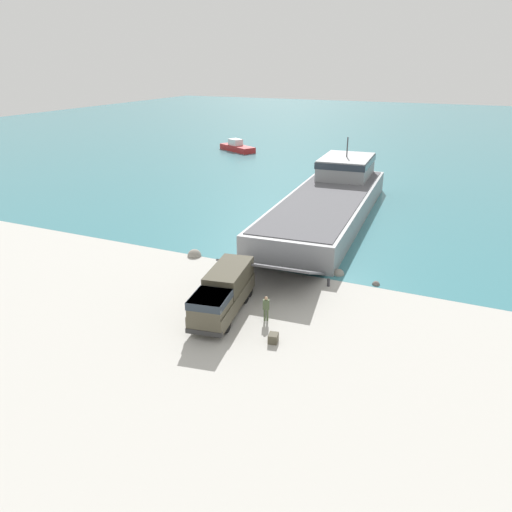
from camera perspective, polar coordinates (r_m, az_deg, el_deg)
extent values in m
plane|color=#B7B5AD|center=(36.35, -3.32, -4.98)|extent=(240.00, 240.00, 0.00)
cube|color=teal|center=(127.16, 17.98, 13.22)|extent=(240.00, 180.00, 0.01)
cube|color=gray|center=(54.74, 8.00, 5.46)|extent=(10.50, 30.80, 2.46)
cube|color=#56565B|center=(54.40, 8.07, 6.74)|extent=(9.75, 29.54, 0.08)
cube|color=gray|center=(64.08, 10.25, 9.98)|extent=(6.43, 8.88, 2.53)
cube|color=#28333D|center=(63.94, 10.29, 10.63)|extent=(6.60, 8.97, 0.76)
cylinder|color=#3F3F42|center=(63.64, 10.40, 12.16)|extent=(0.16, 0.16, 2.40)
cube|color=#56565B|center=(38.40, 1.97, -1.27)|extent=(7.46, 6.00, 2.42)
cube|color=#4C4738|center=(34.11, -3.75, -5.05)|extent=(3.60, 8.02, 1.07)
cube|color=#4C4738|center=(31.50, -5.28, -5.37)|extent=(2.60, 2.96, 1.00)
cube|color=#28333D|center=(31.39, -5.29, -4.96)|extent=(2.67, 3.00, 0.50)
cube|color=#413C2E|center=(34.72, -3.11, -2.32)|extent=(3.03, 5.22, 1.35)
cube|color=#2D2D2D|center=(31.17, -5.97, -8.68)|extent=(2.38, 0.64, 0.32)
cylinder|color=black|center=(31.98, -3.51, -7.59)|extent=(0.62, 1.38, 1.33)
cylinder|color=black|center=(32.56, -6.67, -7.14)|extent=(0.62, 1.38, 1.33)
cylinder|color=black|center=(35.57, -1.36, -4.38)|extent=(0.62, 1.38, 1.33)
cylinder|color=black|center=(36.09, -4.22, -4.03)|extent=(0.62, 1.38, 1.33)
cylinder|color=black|center=(36.52, -0.87, -3.65)|extent=(0.62, 1.38, 1.33)
cylinder|color=black|center=(37.03, -3.67, -3.32)|extent=(0.62, 1.38, 1.33)
cylinder|color=#475638|center=(33.31, 1.31, -6.74)|extent=(0.14, 0.14, 0.86)
cylinder|color=#475638|center=(33.31, 1.00, -6.73)|extent=(0.14, 0.14, 0.86)
cube|color=#475638|center=(32.95, 1.17, -5.55)|extent=(0.50, 0.39, 0.68)
sphere|color=tan|center=(32.75, 1.17, -4.84)|extent=(0.23, 0.23, 0.23)
cube|color=#B22323|center=(96.76, -2.14, 12.21)|extent=(8.43, 6.22, 1.04)
cube|color=silver|center=(97.09, -2.36, 12.88)|extent=(3.03, 2.79, 1.14)
cylinder|color=#333338|center=(38.65, 8.28, -3.11)|extent=(0.22, 0.22, 0.46)
sphere|color=#333338|center=(38.53, 8.30, -2.71)|extent=(0.26, 0.26, 0.26)
cube|color=#4C4738|center=(31.01, 1.98, -9.36)|extent=(0.69, 0.78, 0.57)
sphere|color=gray|center=(44.46, -7.04, 0.00)|extent=(1.24, 1.24, 1.24)
sphere|color=gray|center=(40.92, 9.40, -2.10)|extent=(0.93, 0.93, 0.93)
sphere|color=#66605B|center=(39.67, 13.54, -3.21)|extent=(0.60, 0.60, 0.60)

